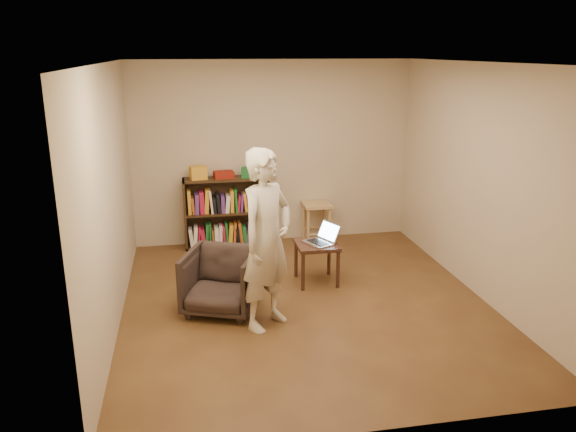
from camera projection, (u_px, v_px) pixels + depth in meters
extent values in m
plane|color=#492C17|center=(305.00, 303.00, 6.29)|extent=(4.50, 4.50, 0.00)
plane|color=silver|center=(308.00, 63.00, 5.55)|extent=(4.50, 4.50, 0.00)
plane|color=#C3B093|center=(273.00, 153.00, 8.04)|extent=(4.00, 0.00, 4.00)
plane|color=#C3B093|center=(110.00, 199.00, 5.57)|extent=(0.00, 4.50, 4.50)
plane|color=#C3B093|center=(481.00, 182.00, 6.27)|extent=(0.00, 4.50, 4.50)
cube|color=black|center=(185.00, 214.00, 7.88)|extent=(0.03, 0.30, 1.00)
cube|color=black|center=(267.00, 210.00, 8.09)|extent=(0.03, 0.30, 1.00)
cube|color=black|center=(226.00, 210.00, 8.12)|extent=(1.20, 0.02, 1.00)
cube|color=black|center=(228.00, 244.00, 8.12)|extent=(1.20, 0.30, 0.03)
cube|color=black|center=(227.00, 212.00, 7.98)|extent=(1.14, 0.30, 0.03)
cube|color=black|center=(226.00, 179.00, 7.85)|extent=(1.20, 0.30, 0.03)
cube|color=gold|center=(198.00, 173.00, 7.74)|extent=(0.25, 0.20, 0.18)
cube|color=maroon|center=(224.00, 175.00, 7.84)|extent=(0.29, 0.23, 0.09)
cube|color=#1A6529|center=(247.00, 172.00, 7.86)|extent=(0.17, 0.17, 0.14)
cube|color=white|center=(260.00, 174.00, 7.90)|extent=(0.11, 0.11, 0.08)
cube|color=tan|center=(317.00, 205.00, 8.15)|extent=(0.40, 0.40, 0.04)
cylinder|color=tan|center=(308.00, 228.00, 8.05)|extent=(0.04, 0.04, 0.54)
cylinder|color=tan|center=(330.00, 226.00, 8.11)|extent=(0.04, 0.04, 0.54)
cylinder|color=tan|center=(304.00, 221.00, 8.35)|extent=(0.04, 0.04, 0.54)
cylinder|color=tan|center=(324.00, 220.00, 8.41)|extent=(0.04, 0.04, 0.54)
imported|color=#2B231D|center=(221.00, 281.00, 6.02)|extent=(0.95, 0.96, 0.68)
cube|color=black|center=(317.00, 245.00, 6.72)|extent=(0.49, 0.49, 0.04)
cylinder|color=black|center=(303.00, 272.00, 6.55)|extent=(0.04, 0.04, 0.46)
cylinder|color=black|center=(338.00, 270.00, 6.63)|extent=(0.04, 0.04, 0.46)
cylinder|color=black|center=(296.00, 259.00, 6.95)|extent=(0.04, 0.04, 0.46)
cylinder|color=black|center=(329.00, 257.00, 7.02)|extent=(0.04, 0.04, 0.46)
cube|color=#B2B1B6|center=(318.00, 243.00, 6.70)|extent=(0.36, 0.40, 0.02)
cube|color=black|center=(318.00, 242.00, 6.69)|extent=(0.24, 0.31, 0.00)
cube|color=#B2B1B6|center=(329.00, 231.00, 6.76)|extent=(0.24, 0.35, 0.22)
cube|color=#A2C5E2|center=(329.00, 231.00, 6.76)|extent=(0.21, 0.31, 0.18)
imported|color=beige|center=(267.00, 240.00, 5.53)|extent=(0.79, 0.78, 1.84)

